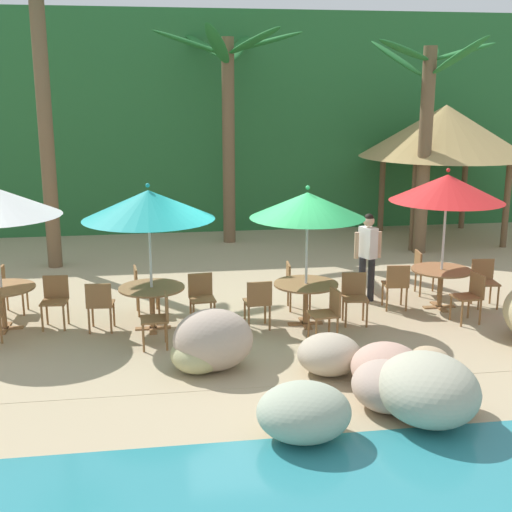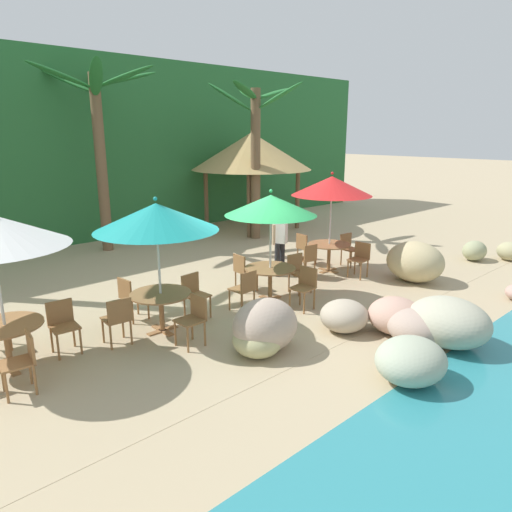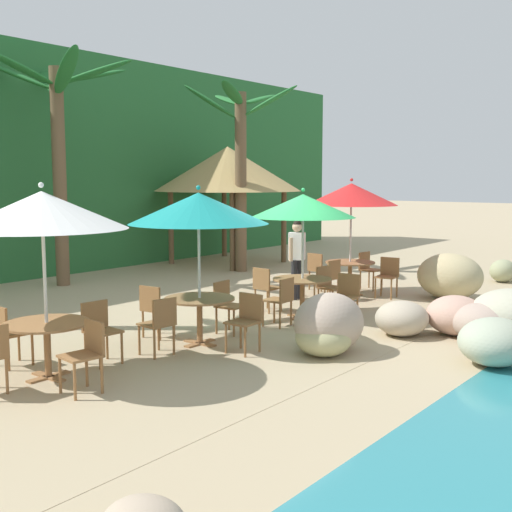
# 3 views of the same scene
# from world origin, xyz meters

# --- Properties ---
(ground_plane) EXTENTS (120.00, 120.00, 0.00)m
(ground_plane) POSITION_xyz_m (0.00, 0.00, 0.00)
(ground_plane) COLOR tan
(terrace_deck) EXTENTS (18.00, 5.20, 0.01)m
(terrace_deck) POSITION_xyz_m (0.00, 0.00, 0.00)
(terrace_deck) COLOR tan
(terrace_deck) RESTS_ON ground
(foliage_backdrop) EXTENTS (28.00, 2.40, 6.00)m
(foliage_backdrop) POSITION_xyz_m (0.00, 9.00, 3.00)
(foliage_backdrop) COLOR #286633
(foliage_backdrop) RESTS_ON ground
(rock_seawall) EXTENTS (16.92, 3.65, 0.99)m
(rock_seawall) POSITION_xyz_m (1.33, -2.79, 0.37)
(rock_seawall) COLOR tan
(rock_seawall) RESTS_ON ground
(dining_table_white) EXTENTS (1.10, 1.10, 0.74)m
(dining_table_white) POSITION_xyz_m (-4.24, 0.31, 0.61)
(dining_table_white) COLOR olive
(dining_table_white) RESTS_ON ground
(chair_white_seaward) EXTENTS (0.45, 0.46, 0.87)m
(chair_white_seaward) POSITION_xyz_m (-3.39, 0.34, 0.51)
(chair_white_seaward) COLOR olive
(chair_white_seaward) RESTS_ON ground
(chair_white_right) EXTENTS (0.48, 0.47, 0.87)m
(chair_white_right) POSITION_xyz_m (-4.26, -0.54, 0.51)
(chair_white_right) COLOR olive
(chair_white_right) RESTS_ON ground
(umbrella_teal) EXTENTS (2.16, 2.16, 2.48)m
(umbrella_teal) POSITION_xyz_m (-1.76, -0.05, 2.13)
(umbrella_teal) COLOR silver
(umbrella_teal) RESTS_ON ground
(dining_table_teal) EXTENTS (1.10, 1.10, 0.74)m
(dining_table_teal) POSITION_xyz_m (-1.76, -0.05, 0.61)
(dining_table_teal) COLOR olive
(dining_table_teal) RESTS_ON ground
(chair_teal_seaward) EXTENTS (0.46, 0.46, 0.87)m
(chair_teal_seaward) POSITION_xyz_m (-0.92, 0.12, 0.51)
(chair_teal_seaward) COLOR olive
(chair_teal_seaward) RESTS_ON ground
(chair_teal_inland) EXTENTS (0.47, 0.46, 0.87)m
(chair_teal_inland) POSITION_xyz_m (-1.93, 0.79, 0.51)
(chair_teal_inland) COLOR olive
(chair_teal_inland) RESTS_ON ground
(chair_teal_left) EXTENTS (0.45, 0.46, 0.87)m
(chair_teal_left) POSITION_xyz_m (-2.62, -0.07, 0.51)
(chair_teal_left) COLOR olive
(chair_teal_left) RESTS_ON ground
(chair_teal_right) EXTENTS (0.44, 0.43, 0.87)m
(chair_teal_right) POSITION_xyz_m (-1.64, -0.89, 0.51)
(chair_teal_right) COLOR olive
(chair_teal_right) RESTS_ON ground
(umbrella_green) EXTENTS (1.92, 1.92, 2.41)m
(umbrella_green) POSITION_xyz_m (0.84, -0.21, 2.08)
(umbrella_green) COLOR silver
(umbrella_green) RESTS_ON ground
(dining_table_green) EXTENTS (1.10, 1.10, 0.74)m
(dining_table_green) POSITION_xyz_m (0.84, -0.21, 0.61)
(dining_table_green) COLOR olive
(dining_table_green) RESTS_ON ground
(chair_green_seaward) EXTENTS (0.47, 0.48, 0.87)m
(chair_green_seaward) POSITION_xyz_m (1.69, -0.23, 0.51)
(chair_green_seaward) COLOR olive
(chair_green_seaward) RESTS_ON ground
(chair_green_inland) EXTENTS (0.46, 0.45, 0.87)m
(chair_green_inland) POSITION_xyz_m (0.81, 0.65, 0.51)
(chair_green_inland) COLOR olive
(chair_green_inland) RESTS_ON ground
(chair_green_left) EXTENTS (0.44, 0.45, 0.87)m
(chair_green_left) POSITION_xyz_m (-0.01, -0.34, 0.51)
(chair_green_left) COLOR olive
(chair_green_left) RESTS_ON ground
(chair_green_right) EXTENTS (0.47, 0.47, 0.87)m
(chair_green_right) POSITION_xyz_m (1.02, -1.04, 0.51)
(chair_green_right) COLOR olive
(chair_green_right) RESTS_ON ground
(umbrella_red) EXTENTS (2.03, 2.03, 2.59)m
(umbrella_red) POSITION_xyz_m (3.50, 0.32, 2.24)
(umbrella_red) COLOR silver
(umbrella_red) RESTS_ON ground
(dining_table_red) EXTENTS (1.10, 1.10, 0.74)m
(dining_table_red) POSITION_xyz_m (3.50, 0.32, 0.61)
(dining_table_red) COLOR olive
(dining_table_red) RESTS_ON ground
(chair_red_seaward) EXTENTS (0.46, 0.46, 0.87)m
(chair_red_seaward) POSITION_xyz_m (4.35, 0.33, 0.51)
(chair_red_seaward) COLOR olive
(chair_red_seaward) RESTS_ON ground
(chair_red_inland) EXTENTS (0.47, 0.46, 0.87)m
(chair_red_inland) POSITION_xyz_m (3.50, 1.18, 0.51)
(chair_red_inland) COLOR olive
(chair_red_inland) RESTS_ON ground
(chair_red_left) EXTENTS (0.46, 0.47, 0.87)m
(chair_red_left) POSITION_xyz_m (2.64, 0.32, 0.51)
(chair_red_left) COLOR olive
(chair_red_left) RESTS_ON ground
(chair_red_right) EXTENTS (0.48, 0.47, 0.87)m
(chair_red_right) POSITION_xyz_m (3.69, -0.51, 0.51)
(chair_red_right) COLOR olive
(chair_red_right) RESTS_ON ground
(palm_tree_second) EXTENTS (3.74, 3.50, 5.43)m
(palm_tree_second) POSITION_xyz_m (0.27, 6.41, 3.75)
(palm_tree_second) COLOR brown
(palm_tree_second) RESTS_ON ground
(palm_tree_third) EXTENTS (3.19, 3.02, 5.11)m
(palm_tree_third) POSITION_xyz_m (4.79, 4.57, 3.39)
(palm_tree_third) COLOR brown
(palm_tree_third) RESTS_ON ground
(palapa_hut) EXTENTS (4.45, 4.45, 3.54)m
(palapa_hut) POSITION_xyz_m (5.90, 6.00, 2.85)
(palapa_hut) COLOR brown
(palapa_hut) RESTS_ON ground
(waiter_in_white) EXTENTS (0.52, 0.39, 1.70)m
(waiter_in_white) POSITION_xyz_m (2.27, 0.92, 0.99)
(waiter_in_white) COLOR #232328
(waiter_in_white) RESTS_ON ground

